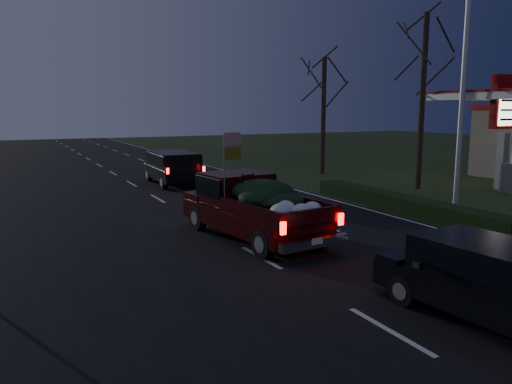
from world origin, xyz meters
name	(u,v)px	position (x,y,z in m)	size (l,w,h in m)	color
ground	(261,258)	(0.00, 0.00, 0.00)	(120.00, 120.00, 0.00)	black
road_asphalt	(261,258)	(0.00, 0.00, 0.01)	(14.00, 120.00, 0.02)	black
hedge_row	(403,204)	(7.80, 3.00, 0.30)	(1.00, 10.00, 0.60)	black
light_pole	(464,67)	(9.50, 2.00, 5.48)	(0.50, 0.90, 9.16)	silver
gas_price_pylon	(506,113)	(16.00, 4.99, 3.77)	(2.00, 0.41, 5.57)	gray
bare_tree_mid	(425,59)	(12.50, 7.00, 6.35)	(3.60, 3.60, 8.50)	black
bare_tree_far	(324,87)	(11.50, 14.00, 5.23)	(3.60, 3.60, 7.00)	black
pickup_truck	(252,203)	(0.75, 2.04, 1.09)	(2.72, 5.76, 2.92)	#310609
lead_suv	(173,165)	(1.97, 13.90, 1.06)	(2.18, 4.94, 1.40)	black
rear_suv	(499,276)	(1.97, -5.63, 0.93)	(2.23, 4.40, 1.23)	black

